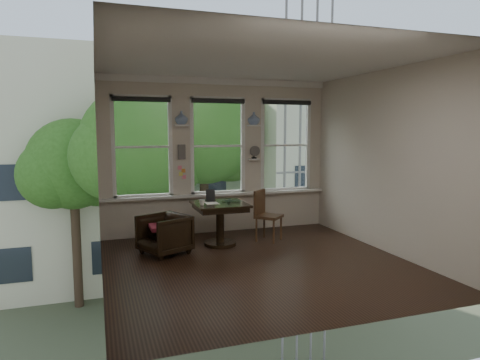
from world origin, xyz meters
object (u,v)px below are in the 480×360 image
object	(u,v)px
table	(220,224)
side_chair_right	(269,216)
armchair_left	(164,234)
mug	(202,202)
laptop	(231,201)

from	to	relation	value
table	side_chair_right	bearing A→B (deg)	0.55
armchair_left	mug	xyz separation A→B (m)	(0.66, 0.12, 0.47)
laptop	side_chair_right	bearing A→B (deg)	14.22
laptop	mug	bearing A→B (deg)	-151.60
table	side_chair_right	xyz separation A→B (m)	(0.93, 0.01, 0.09)
armchair_left	mug	size ratio (longest dim) A/B	6.82
table	laptop	distance (m)	0.44
side_chair_right	laptop	bearing A→B (deg)	135.53
side_chair_right	mug	world-z (taller)	side_chair_right
armchair_left	mug	distance (m)	0.82
armchair_left	mug	bearing A→B (deg)	75.12
side_chair_right	mug	distance (m)	1.32
table	armchair_left	size ratio (longest dim) A/B	1.26
armchair_left	side_chair_right	world-z (taller)	side_chair_right
side_chair_right	laptop	xyz separation A→B (m)	(-0.71, 0.01, 0.30)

